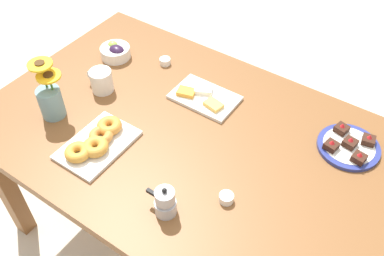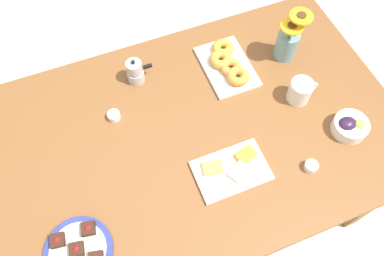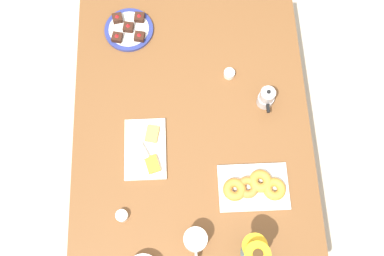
{
  "view_description": "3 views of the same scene",
  "coord_description": "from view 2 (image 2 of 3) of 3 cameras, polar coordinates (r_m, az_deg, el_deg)",
  "views": [
    {
      "loc": [
        -0.61,
        0.89,
        1.89
      ],
      "look_at": [
        0.0,
        0.0,
        0.78
      ],
      "focal_mm": 40.0,
      "sensor_mm": 36.0,
      "label": 1
    },
    {
      "loc": [
        -0.25,
        -0.62,
        1.98
      ],
      "look_at": [
        0.0,
        0.0,
        0.78
      ],
      "focal_mm": 35.0,
      "sensor_mm": 36.0,
      "label": 2
    },
    {
      "loc": [
        0.57,
        -0.02,
        2.44
      ],
      "look_at": [
        0.0,
        0.0,
        0.78
      ],
      "focal_mm": 40.0,
      "sensor_mm": 36.0,
      "label": 3
    }
  ],
  "objects": [
    {
      "name": "ground_plane",
      "position": [
        2.09,
        0.0,
        -10.44
      ],
      "size": [
        6.0,
        6.0,
        0.0
      ],
      "primitive_type": "plane",
      "color": "beige"
    },
    {
      "name": "dining_table",
      "position": [
        1.49,
        0.0,
        -2.35
      ],
      "size": [
        1.6,
        1.0,
        0.74
      ],
      "color": "brown",
      "rests_on": "ground_plane"
    },
    {
      "name": "coffee_mug",
      "position": [
        1.51,
        16.17,
        5.46
      ],
      "size": [
        0.12,
        0.09,
        0.09
      ],
      "color": "white",
      "rests_on": "dining_table"
    },
    {
      "name": "grape_bowl",
      "position": [
        1.51,
        22.93,
        0.27
      ],
      "size": [
        0.13,
        0.13,
        0.07
      ],
      "color": "white",
      "rests_on": "dining_table"
    },
    {
      "name": "cheese_platter",
      "position": [
        1.34,
        6.08,
        -6.27
      ],
      "size": [
        0.26,
        0.17,
        0.03
      ],
      "color": "white",
      "rests_on": "dining_table"
    },
    {
      "name": "croissant_platter",
      "position": [
        1.57,
        5.43,
        9.67
      ],
      "size": [
        0.19,
        0.28,
        0.05
      ],
      "color": "white",
      "rests_on": "dining_table"
    },
    {
      "name": "jam_cup_honey",
      "position": [
        1.4,
        17.7,
        -5.57
      ],
      "size": [
        0.05,
        0.05,
        0.03
      ],
      "color": "white",
      "rests_on": "dining_table"
    },
    {
      "name": "jam_cup_berry",
      "position": [
        1.46,
        -11.82,
        1.86
      ],
      "size": [
        0.05,
        0.05,
        0.03
      ],
      "color": "white",
      "rests_on": "dining_table"
    },
    {
      "name": "dessert_plate",
      "position": [
        1.31,
        -16.98,
        -17.42
      ],
      "size": [
        0.22,
        0.22,
        0.05
      ],
      "color": "navy",
      "rests_on": "dining_table"
    },
    {
      "name": "flower_vase",
      "position": [
        1.61,
        14.36,
        12.55
      ],
      "size": [
        0.12,
        0.1,
        0.24
      ],
      "color": "#6B939E",
      "rests_on": "dining_table"
    },
    {
      "name": "moka_pot",
      "position": [
        1.53,
        -8.63,
        8.46
      ],
      "size": [
        0.11,
        0.07,
        0.12
      ],
      "color": "#B7B7BC",
      "rests_on": "dining_table"
    }
  ]
}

